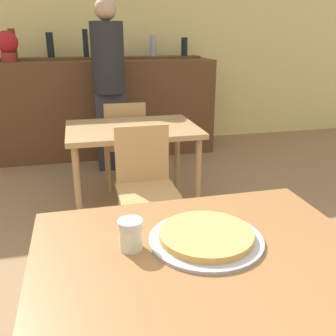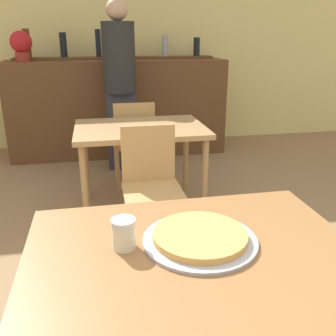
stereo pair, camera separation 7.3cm
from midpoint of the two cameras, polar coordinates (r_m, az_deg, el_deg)
wall_back at (r=5.16m, az=-10.68°, el=18.99°), size 8.00×0.05×2.80m
dining_table_near at (r=1.29m, az=3.59°, el=-15.95°), size 1.10×0.85×0.77m
dining_table_far at (r=3.07m, az=-6.10°, el=4.70°), size 1.05×0.75×0.73m
bar_counter at (r=4.73m, az=-9.66°, el=8.94°), size 2.60×0.56×1.15m
bar_back_shelf at (r=4.80m, az=-10.64°, el=16.78°), size 2.39×0.24×0.35m
chair_far_side_front at (r=2.60m, az=-4.30°, el=-1.73°), size 0.40×0.40×0.85m
chair_far_side_back at (r=3.64m, az=-7.20°, el=4.45°), size 0.40×0.40×0.85m
pizza_tray at (r=1.30m, az=4.19°, el=-10.43°), size 0.39×0.39×0.04m
cheese_shaker at (r=1.25m, az=-7.40°, el=-10.01°), size 0.08×0.08×0.10m
person_standing at (r=4.10m, az=-9.50°, el=12.92°), size 0.34×0.34×1.78m
potted_plant at (r=4.65m, az=-23.75°, el=16.86°), size 0.24×0.24×0.33m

